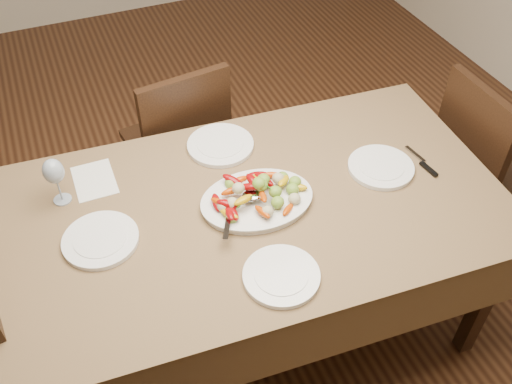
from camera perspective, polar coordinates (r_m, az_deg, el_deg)
The scene contains 14 objects.
floor at distance 2.77m, azimuth -4.84°, elevation -10.22°, with size 6.00×6.00×0.00m, color #3D2212.
dining_table at distance 2.37m, azimuth -0.00°, elevation -7.64°, with size 1.84×1.04×0.76m, color brown.
chair_far at distance 2.83m, azimuth -8.12°, elevation 4.98°, with size 0.42×0.42×0.95m, color black, non-canonical shape.
chair_right at distance 2.88m, azimuth 22.56°, elevation 2.36°, with size 0.42×0.42×0.95m, color black, non-canonical shape.
serving_platter at distance 2.08m, azimuth 0.09°, elevation -0.94°, with size 0.40×0.30×0.02m, color white.
roasted_vegetables at distance 2.04m, azimuth 0.09°, elevation 0.18°, with size 0.33×0.22×0.09m, color #780607, non-canonical shape.
serving_spoon at distance 2.02m, azimuth -1.31°, elevation -1.34°, with size 0.28×0.06×0.03m, color #9EA0A8, non-canonical shape.
plate_left at distance 2.03m, azimuth -15.27°, elevation -4.65°, with size 0.26×0.26×0.02m, color white.
plate_right at distance 2.27m, azimuth 12.37°, elevation 2.43°, with size 0.26×0.26×0.02m, color white.
plate_far at distance 2.33m, azimuth -3.57°, elevation 4.69°, with size 0.27×0.27×0.02m, color white.
plate_near at distance 1.86m, azimuth 2.55°, elevation -8.39°, with size 0.25×0.25×0.02m, color white.
wine_glass at distance 2.15m, azimuth -19.36°, elevation 1.15°, with size 0.08×0.08×0.20m, color #8C99A5, non-canonical shape.
menu_card at distance 2.27m, azimuth -15.86°, elevation 1.15°, with size 0.15×0.21×0.00m, color silver.
table_knife at distance 2.34m, azimuth 16.30°, elevation 2.84°, with size 0.02×0.20×0.01m, color #9EA0A8, non-canonical shape.
Camera 1 is at (-0.40, -1.57, 2.25)m, focal length 40.00 mm.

